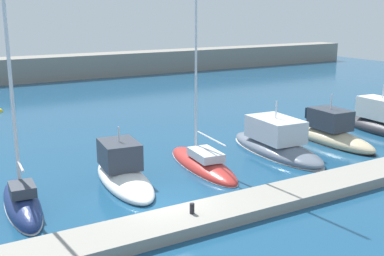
# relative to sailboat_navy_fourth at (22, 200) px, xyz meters

# --- Properties ---
(ground_plane) EXTENTS (122.58, 122.58, 0.00)m
(ground_plane) POSITION_rel_sailboat_navy_fourth_xyz_m (5.44, -3.28, -0.41)
(ground_plane) COLOR navy
(dock_pier) EXTENTS (47.58, 2.29, 0.50)m
(dock_pier) POSITION_rel_sailboat_navy_fourth_xyz_m (5.44, -5.31, -0.16)
(dock_pier) COLOR gray
(dock_pier) RESTS_ON ground_plane
(sailboat_navy_fourth) EXTENTS (1.95, 6.22, 13.95)m
(sailboat_navy_fourth) POSITION_rel_sailboat_navy_fourth_xyz_m (0.00, 0.00, 0.00)
(sailboat_navy_fourth) COLOR navy
(sailboat_navy_fourth) RESTS_ON ground_plane
(motorboat_white_fifth) EXTENTS (3.01, 7.17, 3.15)m
(motorboat_white_fifth) POSITION_rel_sailboat_navy_fourth_xyz_m (5.26, 0.98, 0.12)
(motorboat_white_fifth) COLOR white
(motorboat_white_fifth) RESTS_ON ground_plane
(sailboat_red_sixth) EXTENTS (2.79, 7.58, 16.11)m
(sailboat_red_sixth) POSITION_rel_sailboat_navy_fourth_xyz_m (10.07, 0.89, -0.16)
(sailboat_red_sixth) COLOR #B72D28
(sailboat_red_sixth) RESTS_ON ground_plane
(motorboat_slate_seventh) EXTENTS (3.37, 8.58, 3.53)m
(motorboat_slate_seventh) POSITION_rel_sailboat_navy_fourth_xyz_m (15.56, 1.11, 0.20)
(motorboat_slate_seventh) COLOR slate
(motorboat_slate_seventh) RESTS_ON ground_plane
(motorboat_sand_eighth) EXTENTS (2.67, 8.24, 3.63)m
(motorboat_sand_eighth) POSITION_rel_sailboat_navy_fourth_xyz_m (20.26, 1.24, 0.14)
(motorboat_sand_eighth) COLOR beige
(motorboat_sand_eighth) RESTS_ON ground_plane
(motorboat_charcoal_ninth) EXTENTS (2.83, 7.28, 3.87)m
(motorboat_charcoal_ninth) POSITION_rel_sailboat_navy_fourth_xyz_m (25.57, 0.96, 0.28)
(motorboat_charcoal_ninth) COLOR #2D2D33
(motorboat_charcoal_ninth) RESTS_ON ground_plane
(dock_bollard) EXTENTS (0.20, 0.20, 0.44)m
(dock_bollard) POSITION_rel_sailboat_navy_fourth_xyz_m (5.69, -5.31, 0.32)
(dock_bollard) COLOR black
(dock_bollard) RESTS_ON dock_pier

